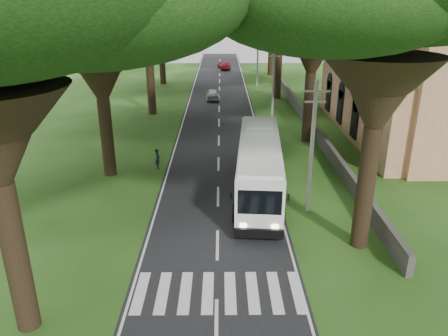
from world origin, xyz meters
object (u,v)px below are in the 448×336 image
at_px(church, 415,84).
at_px(pole_far, 258,57).
at_px(distant_car_c, 224,65).
at_px(distant_car_a, 213,94).
at_px(coach_bus, 259,165).
at_px(pole_mid, 273,83).
at_px(pedestrian, 158,159).
at_px(pole_near, 312,146).

distance_m(church, pole_far, 27.41).
distance_m(church, distant_car_c, 44.13).
bearing_deg(church, distant_car_a, 140.24).
bearing_deg(coach_bus, distant_car_c, 96.56).
relative_size(coach_bus, distant_car_c, 2.70).
relative_size(pole_mid, distant_car_c, 1.69).
relative_size(church, pedestrian, 15.46).
bearing_deg(pole_mid, distant_car_c, 97.43).
relative_size(pole_near, distant_car_a, 1.96).
bearing_deg(pole_mid, distant_car_a, 119.63).
bearing_deg(pole_far, distant_car_c, 106.35).
height_order(coach_bus, distant_car_c, coach_bus).
xyz_separation_m(church, pole_near, (-12.36, -15.55, -0.73)).
bearing_deg(pedestrian, pole_far, -29.06).
relative_size(distant_car_a, distant_car_c, 0.86).
distance_m(pole_near, coach_bus, 4.40).
relative_size(church, pole_far, 3.00).
bearing_deg(pole_near, pole_far, 90.00).
bearing_deg(pedestrian, distant_car_c, -18.25).
bearing_deg(coach_bus, church, 44.99).
distance_m(pole_near, pedestrian, 12.88).
height_order(church, coach_bus, church).
xyz_separation_m(pole_mid, distant_car_a, (-6.30, 11.08, -3.46)).
height_order(pole_near, pole_far, same).
xyz_separation_m(coach_bus, pedestrian, (-7.35, 4.57, -1.23)).
xyz_separation_m(church, distant_car_c, (-17.06, 40.48, -4.19)).
xyz_separation_m(pole_mid, pedestrian, (-10.14, -12.82, -3.40)).
height_order(pole_near, pole_mid, same).
height_order(pole_far, distant_car_a, pole_far).
distance_m(coach_bus, distant_car_c, 53.46).
bearing_deg(distant_car_c, pole_near, 86.80).
height_order(distant_car_c, pedestrian, pedestrian).
bearing_deg(coach_bus, pedestrian, 152.61).
height_order(church, pedestrian, church).
height_order(church, pole_near, church).
xyz_separation_m(pole_near, coach_bus, (-2.80, 2.61, -2.18)).
distance_m(pole_mid, coach_bus, 17.75).
height_order(church, distant_car_c, church).
bearing_deg(pole_far, pedestrian, -107.17).
relative_size(pole_near, distant_car_c, 1.69).
bearing_deg(church, pole_mid, 160.19).
xyz_separation_m(pole_near, distant_car_a, (-6.30, 31.08, -3.46)).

